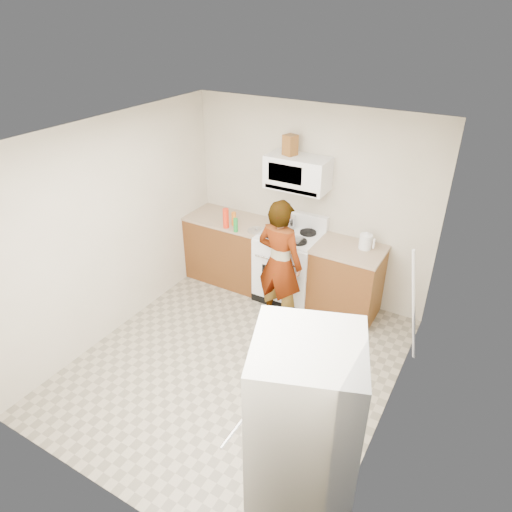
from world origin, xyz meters
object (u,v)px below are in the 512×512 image
Objects in this scene: gas_range at (289,265)px; microwave at (298,173)px; fridge at (303,440)px; person at (280,264)px; saucepan at (286,221)px; kettle at (366,242)px.

gas_range is 1.22m from microwave.
microwave is 0.45× the size of fridge.
person is 6.77× the size of saucepan.
gas_range reaches higher than kettle.
fridge is at bearing -63.28° from microwave.
gas_range is at bearing -72.21° from person.
gas_range is 3.05m from fridge.
microwave reaches higher than person.
kettle is at bearing -3.20° from saucepan.
fridge reaches higher than person.
microwave is at bearing 90.00° from gas_range.
person is at bearing -79.47° from microwave.
microwave is 4.22× the size of kettle.
gas_range reaches higher than saucepan.
gas_range is 1.49× the size of microwave.
person is (0.12, -0.66, -0.90)m from microwave.
gas_range is 6.27× the size of kettle.
person is at bearing -77.00° from gas_range.
kettle is at bearing -137.53° from person.
saucepan is (-1.08, 0.06, -0.01)m from kettle.
gas_range is 4.75× the size of saucepan.
microwave is 3.25m from fridge.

